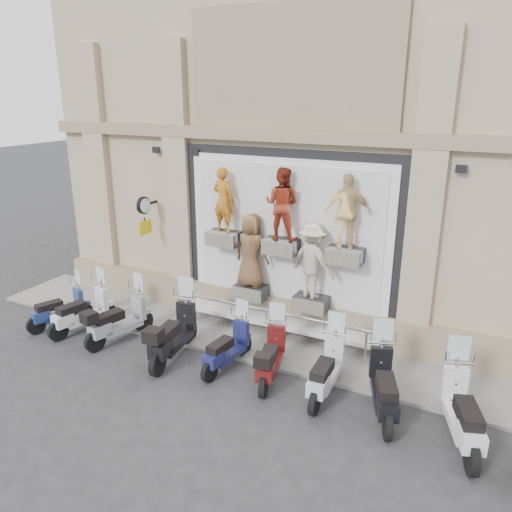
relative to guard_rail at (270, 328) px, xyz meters
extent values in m
plane|color=#2C2C2F|center=(0.00, -2.00, -0.47)|extent=(90.00, 90.00, 0.00)
cube|color=gray|center=(0.00, 0.10, -0.43)|extent=(16.00, 2.20, 0.08)
cube|color=black|center=(0.00, 0.96, 1.93)|extent=(5.60, 0.10, 4.30)
cube|color=white|center=(0.00, 0.90, 1.93)|extent=(5.10, 0.06, 3.90)
cube|color=white|center=(0.00, 0.86, 1.93)|extent=(4.70, 0.04, 3.60)
cube|color=white|center=(0.00, 0.55, -0.05)|extent=(5.10, 0.75, 0.10)
cube|color=#28282B|center=(-1.55, 0.59, 1.86)|extent=(0.80, 0.50, 0.35)
imported|color=orange|center=(-1.55, 0.59, 2.82)|extent=(0.62, 0.44, 1.58)
cube|color=#28282B|center=(0.00, 0.59, 1.86)|extent=(0.80, 0.50, 0.35)
imported|color=maroon|center=(0.00, 0.59, 2.88)|extent=(0.86, 0.69, 1.68)
cube|color=#28282B|center=(1.55, 0.59, 1.86)|extent=(0.80, 0.50, 0.35)
imported|color=#E9C781|center=(1.55, 0.59, 2.86)|extent=(1.04, 0.71, 1.65)
cube|color=#28282B|center=(-0.80, 0.59, 0.56)|extent=(0.80, 0.50, 0.35)
imported|color=brown|center=(-0.80, 0.59, 1.65)|extent=(0.91, 0.61, 1.82)
cube|color=#28282B|center=(0.80, 0.59, 0.56)|extent=(0.80, 0.50, 0.35)
imported|color=beige|center=(0.80, 0.59, 1.63)|extent=(1.30, 0.98, 1.79)
cube|color=black|center=(-3.90, 0.72, 2.49)|extent=(0.06, 0.56, 0.06)
cylinder|color=black|center=(-3.90, 0.45, 2.49)|extent=(0.10, 0.46, 0.46)
cube|color=yellow|center=(-3.90, 0.45, 1.89)|extent=(0.04, 0.50, 0.38)
camera|label=1|loc=(4.49, -9.70, 5.34)|focal=35.00mm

